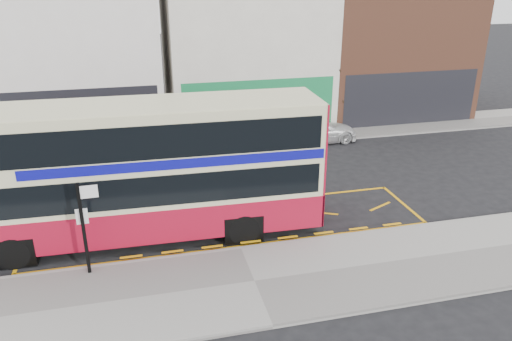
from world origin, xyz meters
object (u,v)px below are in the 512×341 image
object	(u,v)px
car_grey	(192,140)
street_tree_right	(337,75)
double_decker_bus	(146,169)
bus_stop_post	(85,220)
car_white	(315,130)
car_silver	(56,154)

from	to	relation	value
car_grey	street_tree_right	distance (m)	9.13
double_decker_bus	street_tree_right	xyz separation A→B (m)	(10.95, 10.28, 0.63)
bus_stop_post	street_tree_right	size ratio (longest dim) A/B	0.64
double_decker_bus	car_white	size ratio (longest dim) A/B	2.63
car_grey	car_silver	bearing A→B (deg)	79.53
car_grey	car_white	distance (m)	6.57
double_decker_bus	bus_stop_post	xyz separation A→B (m)	(-1.87, -2.13, -0.55)
double_decker_bus	car_silver	size ratio (longest dim) A/B	3.30
bus_stop_post	car_white	xyz separation A→B (m)	(10.87, 10.29, -1.26)
double_decker_bus	car_white	xyz separation A→B (m)	(8.99, 8.16, -1.81)
bus_stop_post	car_grey	distance (m)	11.14
bus_stop_post	car_grey	bearing A→B (deg)	65.14
car_silver	bus_stop_post	bearing A→B (deg)	-154.81
bus_stop_post	car_silver	distance (m)	10.15
double_decker_bus	car_grey	xyz separation A→B (m)	(2.43, 8.07, -1.80)
double_decker_bus	street_tree_right	world-z (taller)	double_decker_bus
double_decker_bus	street_tree_right	distance (m)	15.03
double_decker_bus	car_white	distance (m)	12.28
bus_stop_post	car_grey	size ratio (longest dim) A/B	0.72
bus_stop_post	car_silver	xyz separation A→B (m)	(-2.10, 9.84, -1.30)
car_silver	car_white	distance (m)	12.98
bus_stop_post	street_tree_right	world-z (taller)	street_tree_right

